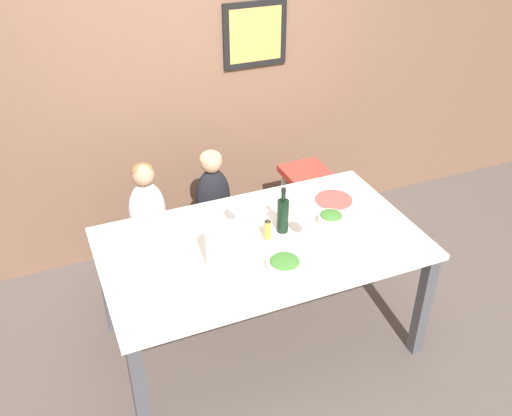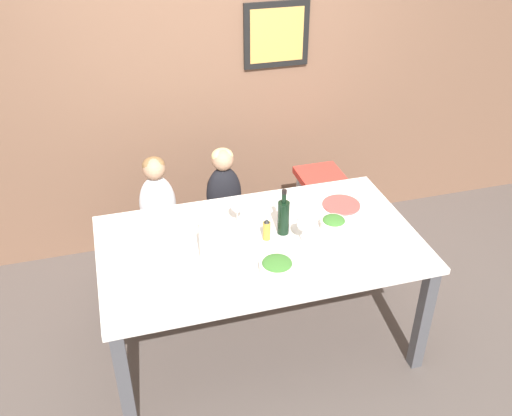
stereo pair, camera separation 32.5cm
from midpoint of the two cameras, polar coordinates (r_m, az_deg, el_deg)
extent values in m
plane|color=#564C47|center=(3.80, -2.04, -12.95)|extent=(14.00, 14.00, 0.00)
cube|color=brown|center=(4.13, -9.02, 13.01)|extent=(10.00, 0.06, 2.70)
cube|color=black|center=(4.15, -2.44, 16.91)|extent=(0.47, 0.02, 0.45)
cube|color=gold|center=(4.14, -2.38, 16.86)|extent=(0.39, 0.00, 0.37)
cube|color=white|center=(3.30, -2.29, -3.67)|extent=(1.84, 1.06, 0.03)
cube|color=#4C4C51|center=(3.10, -14.59, -17.85)|extent=(0.07, 0.07, 0.74)
cube|color=#4C4C51|center=(3.57, 13.85, -9.56)|extent=(0.07, 0.07, 0.74)
cube|color=#4C4C51|center=(3.78, -17.14, -7.36)|extent=(0.07, 0.07, 0.74)
cube|color=#4C4C51|center=(4.17, 6.62, -1.73)|extent=(0.07, 0.07, 0.74)
cylinder|color=silver|center=(4.02, -13.92, -7.27)|extent=(0.04, 0.04, 0.39)
cylinder|color=silver|center=(4.05, -10.03, -6.39)|extent=(0.04, 0.04, 0.39)
cylinder|color=silver|center=(4.24, -14.64, -4.99)|extent=(0.04, 0.04, 0.39)
cylinder|color=silver|center=(4.27, -10.96, -4.18)|extent=(0.04, 0.04, 0.39)
cube|color=#2D2D33|center=(4.01, -12.76, -3.20)|extent=(0.37, 0.38, 0.05)
cylinder|color=silver|center=(4.07, -7.59, -5.82)|extent=(0.04, 0.04, 0.39)
cylinder|color=silver|center=(4.13, -3.86, -4.92)|extent=(0.04, 0.04, 0.39)
cylinder|color=silver|center=(4.29, -8.64, -3.65)|extent=(0.04, 0.04, 0.39)
cylinder|color=silver|center=(4.35, -5.09, -2.83)|extent=(0.04, 0.04, 0.39)
cube|color=#2D2D33|center=(4.08, -6.48, -1.80)|extent=(0.37, 0.38, 0.05)
cylinder|color=silver|center=(4.21, 1.86, -1.85)|extent=(0.04, 0.04, 0.66)
cylinder|color=silver|center=(4.29, 4.76, -1.15)|extent=(0.04, 0.04, 0.66)
cylinder|color=silver|center=(4.39, 0.59, -0.23)|extent=(0.04, 0.04, 0.66)
cylinder|color=silver|center=(4.47, 3.39, 0.41)|extent=(0.04, 0.04, 0.66)
cube|color=red|center=(4.15, 2.78, 3.41)|extent=(0.32, 0.32, 0.05)
ellipsoid|color=silver|center=(3.88, -13.18, -0.33)|extent=(0.25, 0.15, 0.43)
sphere|color=tan|center=(3.74, -13.69, 3.15)|extent=(0.15, 0.15, 0.15)
ellipsoid|color=olive|center=(3.74, -13.76, 3.52)|extent=(0.15, 0.14, 0.11)
ellipsoid|color=black|center=(3.95, -6.69, 1.07)|extent=(0.25, 0.15, 0.43)
sphere|color=tan|center=(3.82, -6.95, 4.53)|extent=(0.15, 0.15, 0.15)
ellipsoid|color=#DBC684|center=(3.81, -7.01, 4.89)|extent=(0.15, 0.14, 0.11)
cylinder|color=black|center=(3.31, -0.09, -0.90)|extent=(0.07, 0.07, 0.21)
cylinder|color=black|center=(3.23, -0.10, 1.24)|extent=(0.03, 0.03, 0.08)
cylinder|color=black|center=(3.22, -0.10, 1.71)|extent=(0.03, 0.03, 0.02)
cylinder|color=white|center=(3.04, -7.17, -3.86)|extent=(0.11, 0.11, 0.27)
cylinder|color=white|center=(3.30, 1.95, -3.17)|extent=(0.06, 0.06, 0.00)
cylinder|color=white|center=(3.28, 1.97, -2.57)|extent=(0.01, 0.01, 0.08)
ellipsoid|color=white|center=(3.23, 2.00, -1.24)|extent=(0.08, 0.08, 0.10)
cylinder|color=white|center=(3.43, -4.77, -1.79)|extent=(0.06, 0.06, 0.00)
cylinder|color=white|center=(3.40, -4.80, -1.19)|extent=(0.01, 0.01, 0.08)
ellipsoid|color=white|center=(3.35, -4.87, 0.11)|extent=(0.08, 0.08, 0.10)
cylinder|color=silver|center=(3.06, -0.17, -5.88)|extent=(0.19, 0.19, 0.06)
ellipsoid|color=#3D752D|center=(3.04, -0.18, -5.47)|extent=(0.16, 0.16, 0.04)
cylinder|color=silver|center=(3.43, 4.82, -1.22)|extent=(0.16, 0.16, 0.06)
ellipsoid|color=#3D752D|center=(3.42, 4.84, -0.83)|extent=(0.13, 0.13, 0.04)
cylinder|color=silver|center=(2.96, -10.08, -8.67)|extent=(0.24, 0.24, 0.01)
cylinder|color=silver|center=(3.43, -12.39, -2.41)|extent=(0.24, 0.24, 0.01)
cylinder|color=#D14C47|center=(3.66, 5.28, 0.76)|extent=(0.24, 0.24, 0.01)
cylinder|color=silver|center=(3.27, 7.72, -3.85)|extent=(0.24, 0.24, 0.01)
cylinder|color=#BC8E33|center=(3.28, -1.68, -2.31)|extent=(0.04, 0.04, 0.11)
cone|color=black|center=(3.24, -1.69, -1.32)|extent=(0.04, 0.04, 0.02)
camera|label=1|loc=(0.16, -92.86, -1.84)|focal=40.00mm
camera|label=2|loc=(0.16, 87.14, 1.84)|focal=40.00mm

